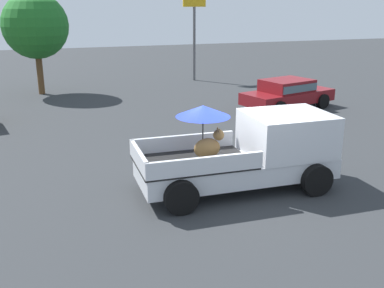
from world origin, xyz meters
The scene contains 5 objects.
ground_plane centered at (0.00, 0.00, 0.00)m, with size 80.00×80.00×0.00m, color #2D3033.
pickup_truck_main centered at (0.44, 0.00, 0.98)m, with size 5.11×2.38×2.20m.
parked_sedan_near centered at (6.02, 7.62, 0.74)m, with size 4.60×2.79×1.33m.
motel_sign centered at (4.69, 16.38, 3.69)m, with size 1.40×0.16×5.25m.
tree_by_lot centered at (-4.35, 14.91, 3.47)m, with size 3.31×3.31×5.14m.
Camera 1 is at (-4.65, -9.84, 4.61)m, focal length 42.21 mm.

